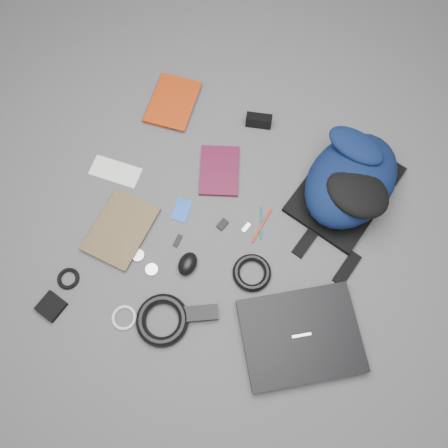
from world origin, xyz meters
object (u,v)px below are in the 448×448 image
(dvd_case, at_px, (219,171))
(pouch, at_px, (51,306))
(compact_camera, at_px, (259,121))
(textbook_red, at_px, (152,97))
(backpack, at_px, (351,180))
(laptop, at_px, (301,336))
(comic_book, at_px, (98,218))
(mouse, at_px, (188,264))
(power_brick, at_px, (200,313))

(dvd_case, relative_size, pouch, 2.58)
(dvd_case, bearing_deg, compact_camera, 55.79)
(compact_camera, bearing_deg, textbook_red, 172.54)
(backpack, relative_size, laptop, 1.18)
(backpack, relative_size, dvd_case, 2.20)
(textbook_red, distance_m, pouch, 0.93)
(laptop, xyz_separation_m, comic_book, (-0.84, 0.17, -0.01))
(comic_book, height_order, mouse, mouse)
(textbook_red, relative_size, mouse, 2.71)
(mouse, relative_size, power_brick, 0.73)
(compact_camera, relative_size, power_brick, 0.83)
(power_brick, bearing_deg, pouch, 172.50)
(backpack, xyz_separation_m, compact_camera, (-0.41, 0.17, -0.07))
(textbook_red, bearing_deg, mouse, -60.34)
(backpack, height_order, comic_book, backpack)
(backpack, height_order, compact_camera, backpack)
(backpack, height_order, dvd_case, backpack)
(textbook_red, distance_m, power_brick, 0.93)
(backpack, bearing_deg, power_brick, -102.50)
(laptop, relative_size, power_brick, 3.16)
(backpack, distance_m, laptop, 0.60)
(mouse, bearing_deg, laptop, -9.03)
(laptop, distance_m, pouch, 0.88)
(backpack, height_order, laptop, backpack)
(textbook_red, height_order, pouch, textbook_red)
(dvd_case, bearing_deg, pouch, -135.71)
(compact_camera, height_order, power_brick, compact_camera)
(laptop, distance_m, comic_book, 0.86)
(laptop, xyz_separation_m, mouse, (-0.46, 0.11, 0.00))
(laptop, relative_size, compact_camera, 3.82)
(backpack, distance_m, dvd_case, 0.50)
(laptop, distance_m, dvd_case, 0.70)
(textbook_red, xyz_separation_m, compact_camera, (0.46, 0.03, 0.02))
(dvd_case, bearing_deg, textbook_red, 132.31)
(compact_camera, height_order, mouse, compact_camera)
(compact_camera, bearing_deg, pouch, -126.86)
(comic_book, bearing_deg, laptop, -4.68)
(dvd_case, distance_m, pouch, 0.80)
(comic_book, bearing_deg, power_brick, -16.62)
(comic_book, height_order, power_brick, power_brick)
(backpack, height_order, power_brick, backpack)
(dvd_case, relative_size, mouse, 2.34)
(backpack, xyz_separation_m, laptop, (-0.01, -0.59, -0.08))
(laptop, distance_m, power_brick, 0.36)
(textbook_red, bearing_deg, dvd_case, -33.72)
(comic_book, xyz_separation_m, power_brick, (0.49, -0.21, 0.00))
(backpack, distance_m, mouse, 0.68)
(textbook_red, distance_m, mouse, 0.74)
(comic_book, relative_size, compact_camera, 2.60)
(backpack, relative_size, comic_book, 1.74)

